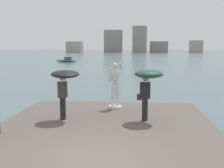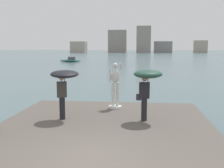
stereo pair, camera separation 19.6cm
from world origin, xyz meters
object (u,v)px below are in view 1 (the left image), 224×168
(onlooker_right, at_px, (148,79))
(boat_near, at_px, (67,60))
(statue_white_figure, at_px, (115,87))
(onlooker_left, at_px, (64,80))

(onlooker_right, distance_m, boat_near, 47.50)
(statue_white_figure, bearing_deg, boat_near, 107.26)
(statue_white_figure, xyz_separation_m, onlooker_right, (1.39, -1.99, 0.60))
(onlooker_left, bearing_deg, statue_white_figure, 49.22)
(statue_white_figure, height_order, boat_near, statue_white_figure)
(onlooker_right, bearing_deg, onlooker_left, -178.28)
(onlooker_left, relative_size, boat_near, 0.44)
(onlooker_right, height_order, boat_near, onlooker_right)
(onlooker_right, bearing_deg, statue_white_figure, 124.97)
(statue_white_figure, bearing_deg, onlooker_left, -130.78)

